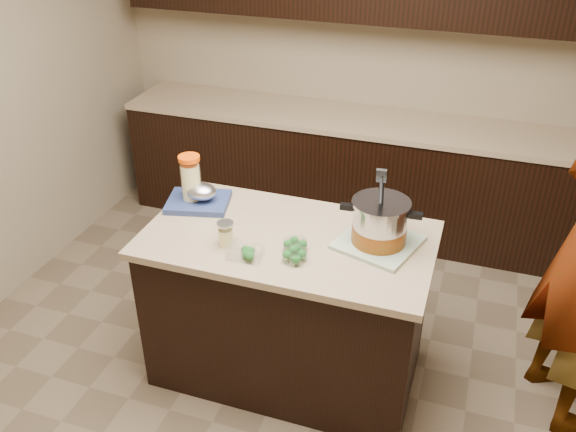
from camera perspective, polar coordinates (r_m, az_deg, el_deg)
name	(u,v)px	position (r m, az deg, el deg)	size (l,w,h in m)	color
ground_plane	(288,367)	(3.63, 0.00, -13.98)	(4.00, 4.00, 0.00)	brown
room_shell	(288,79)	(2.71, 0.00, 12.72)	(4.04, 4.04, 2.72)	tan
back_cabinets	(364,111)	(4.56, 7.11, 9.75)	(3.60, 0.63, 2.33)	black
island	(288,306)	(3.33, 0.00, -8.43)	(1.46, 0.81, 0.90)	black
dish_towel	(378,242)	(3.03, 8.42, -2.46)	(0.36, 0.36, 0.02)	#547851
stock_pot	(380,225)	(2.98, 8.57, -0.79)	(0.40, 0.30, 0.40)	#B7B7BC
lemonade_pitcher	(191,182)	(3.34, -9.06, 3.15)	(0.12, 0.12, 0.28)	#F4E795
mason_jar	(226,235)	(2.98, -5.85, -1.74)	(0.09, 0.09, 0.14)	#F4E795
broccoli_tub_left	(295,246)	(2.95, 0.69, -2.79)	(0.13, 0.13, 0.06)	silver
broccoli_tub_right	(295,256)	(2.87, 0.62, -3.79)	(0.14, 0.14, 0.06)	silver
broccoli_tub_rect	(245,252)	(2.91, -4.01, -3.39)	(0.16, 0.12, 0.06)	silver
blue_tray	(200,198)	(3.36, -8.28, 1.68)	(0.38, 0.33, 0.13)	navy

